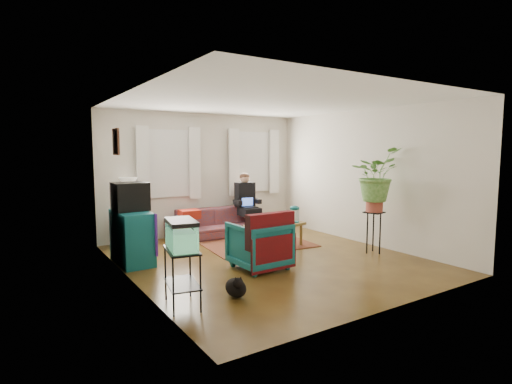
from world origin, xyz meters
TOP-DOWN VIEW (x-y plane):
  - floor at (0.00, 0.00)m, footprint 4.50×5.00m
  - ceiling at (0.00, 0.00)m, footprint 4.50×5.00m
  - wall_back at (0.00, 2.50)m, footprint 4.50×0.01m
  - wall_front at (0.00, -2.50)m, footprint 4.50×0.01m
  - wall_left at (-2.25, 0.00)m, footprint 0.01×5.00m
  - wall_right at (2.25, 0.00)m, footprint 0.01×5.00m
  - window_left at (-0.80, 2.48)m, footprint 1.08×0.04m
  - window_right at (1.25, 2.48)m, footprint 1.08×0.04m
  - curtains_left at (-0.80, 2.40)m, footprint 1.36×0.06m
  - curtains_right at (1.25, 2.40)m, footprint 1.36×0.06m
  - picture_frame at (-2.21, 0.85)m, footprint 0.04×0.32m
  - area_rug at (0.42, 1.07)m, footprint 2.14×1.78m
  - sofa at (0.06, 2.05)m, footprint 2.08×0.95m
  - seated_person at (0.79, 2.00)m, footprint 0.55×0.66m
  - side_table at (-1.65, 2.39)m, footprint 0.59×0.59m
  - table_lamp at (-1.65, 2.39)m, footprint 0.44×0.44m
  - dresser at (-1.99, 1.01)m, footprint 0.49×0.96m
  - crt_tv at (-1.97, 1.10)m, footprint 0.53×0.48m
  - aquarium_stand at (-2.00, -1.12)m, footprint 0.45×0.66m
  - aquarium at (-2.00, -1.12)m, footprint 0.40×0.60m
  - black_cat at (-1.34, -1.22)m, footprint 0.33×0.41m
  - armchair at (-0.41, -0.33)m, footprint 0.81×0.76m
  - serape_throw at (-0.40, -0.64)m, footprint 0.81×0.21m
  - coffee_table at (0.54, 0.59)m, footprint 1.21×0.82m
  - cup_a at (0.32, 0.44)m, footprint 0.15×0.15m
  - cup_b at (0.63, 0.42)m, footprint 0.12×0.12m
  - bowl at (0.82, 0.75)m, footprint 0.26×0.26m
  - snack_tray at (0.22, 0.67)m, footprint 0.40×0.40m
  - birdcage at (0.95, 0.52)m, footprint 0.21×0.21m
  - plant_stand at (1.79, -0.67)m, footprint 0.38×0.38m
  - potted_plant at (1.79, -0.67)m, footprint 0.99×0.90m

SIDE VIEW (x-z plane):
  - floor at x=0.00m, z-range -0.01..0.01m
  - area_rug at x=0.42m, z-range 0.00..0.01m
  - black_cat at x=-1.34m, z-range 0.00..0.30m
  - coffee_table at x=0.54m, z-range 0.00..0.46m
  - aquarium_stand at x=-2.00m, z-range 0.00..0.68m
  - side_table at x=-1.65m, z-range 0.00..0.68m
  - plant_stand at x=1.79m, z-range 0.00..0.74m
  - sofa at x=0.06m, z-range 0.00..0.79m
  - armchair at x=-0.41m, z-range 0.00..0.81m
  - dresser at x=-1.99m, z-range 0.00..0.85m
  - snack_tray at x=0.22m, z-range 0.46..0.50m
  - bowl at x=0.82m, z-range 0.46..0.51m
  - cup_b at x=0.63m, z-range 0.46..0.55m
  - cup_a at x=0.32m, z-range 0.46..0.56m
  - serape_throw at x=-0.40m, z-range 0.24..0.90m
  - seated_person at x=0.79m, z-range 0.00..1.21m
  - birdcage at x=0.95m, z-range 0.46..0.78m
  - aquarium at x=-2.00m, z-range 0.68..1.04m
  - table_lamp at x=-1.65m, z-range 0.66..1.29m
  - crt_tv at x=-1.97m, z-range 0.85..1.30m
  - potted_plant at x=1.79m, z-range 0.78..1.72m
  - wall_back at x=0.00m, z-range 0.00..2.60m
  - wall_front at x=0.00m, z-range 0.00..2.60m
  - wall_left at x=-2.25m, z-range 0.00..2.60m
  - wall_right at x=2.25m, z-range 0.00..2.60m
  - curtains_left at x=-0.80m, z-range 0.80..2.30m
  - curtains_right at x=1.25m, z-range 0.80..2.30m
  - window_left at x=-0.80m, z-range 0.86..2.24m
  - window_right at x=1.25m, z-range 0.86..2.24m
  - picture_frame at x=-2.21m, z-range 1.75..2.15m
  - ceiling at x=0.00m, z-range 2.60..2.60m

